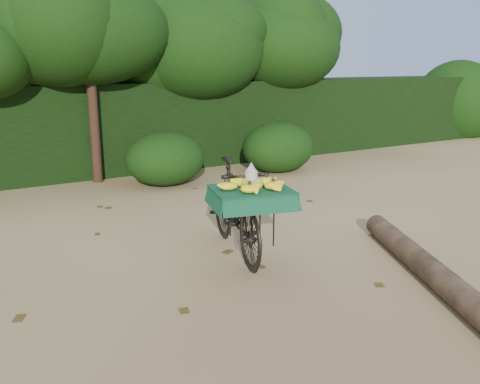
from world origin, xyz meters
TOP-DOWN VIEW (x-y plane):
  - ground at (0.00, 0.00)m, footprint 80.00×80.00m
  - vendor_bicycle at (0.87, 0.64)m, footprint 1.08×1.96m
  - fallen_log at (2.07, -1.31)m, footprint 1.74×3.40m
  - hedge_backdrop at (0.00, 6.30)m, footprint 26.00×1.80m
  - tree_row at (-0.65, 5.50)m, footprint 14.50×2.00m
  - bush_clumps at (0.50, 4.30)m, footprint 8.80×1.70m
  - leaf_litter at (0.00, 0.65)m, footprint 7.00×7.30m

SIDE VIEW (x-z plane):
  - ground at x=0.00m, z-range 0.00..0.00m
  - leaf_litter at x=0.00m, z-range 0.00..0.01m
  - fallen_log at x=2.07m, z-range 0.00..0.26m
  - bush_clumps at x=0.50m, z-range 0.00..0.90m
  - vendor_bicycle at x=0.87m, z-range 0.01..1.13m
  - hedge_backdrop at x=0.00m, z-range 0.00..1.80m
  - tree_row at x=-0.65m, z-range 0.00..4.00m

